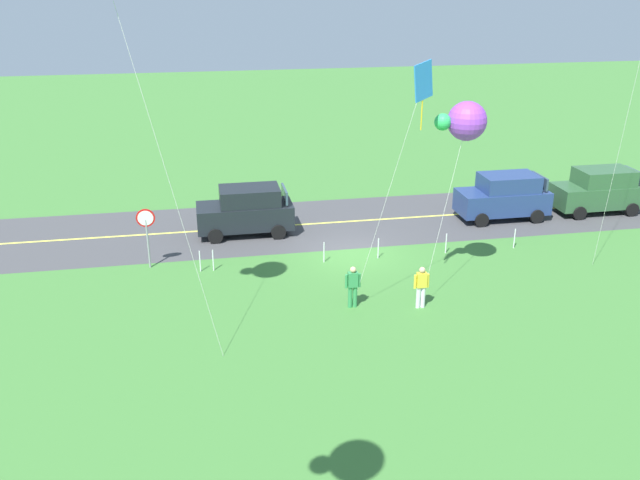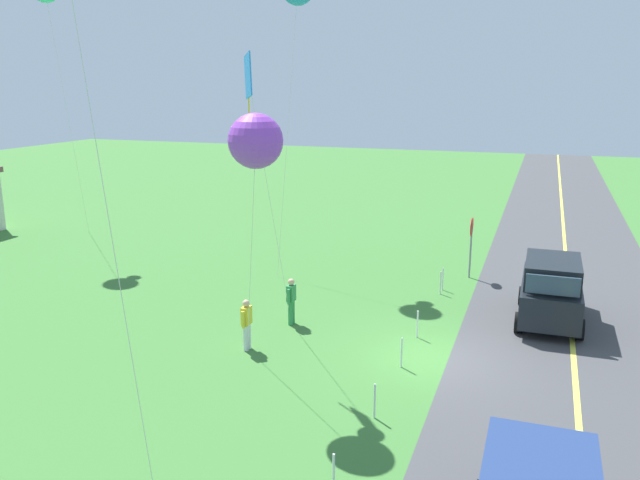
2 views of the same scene
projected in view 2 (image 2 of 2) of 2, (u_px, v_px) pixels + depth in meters
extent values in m
cube|color=#3D7533|center=(431.00, 359.00, 19.09)|extent=(120.00, 120.00, 0.10)
cube|color=#424244|center=(575.00, 378.00, 17.78)|extent=(120.00, 7.00, 0.00)
cube|color=#E5E04C|center=(575.00, 377.00, 17.78)|extent=(120.00, 0.16, 0.00)
cube|color=black|center=(550.00, 296.00, 21.83)|extent=(4.40, 1.90, 1.10)
cube|color=black|center=(553.00, 271.00, 21.37)|extent=(2.73, 1.75, 0.80)
cube|color=#334756|center=(553.00, 263.00, 22.37)|extent=(0.10, 1.62, 0.64)
cube|color=#334756|center=(553.00, 285.00, 19.89)|extent=(0.10, 1.62, 0.60)
cylinder|color=black|center=(522.00, 296.00, 23.58)|extent=(0.68, 0.22, 0.68)
cylinder|color=black|center=(577.00, 301.00, 22.96)|extent=(0.68, 0.22, 0.68)
cylinder|color=black|center=(518.00, 322.00, 20.96)|extent=(0.68, 0.22, 0.68)
cylinder|color=black|center=(580.00, 330.00, 20.34)|extent=(0.68, 0.22, 0.68)
cube|color=#334756|center=(541.00, 454.00, 10.85)|extent=(0.10, 1.62, 0.64)
cylinder|color=gray|center=(470.00, 253.00, 26.68)|extent=(0.08, 0.08, 2.10)
cylinder|color=red|center=(472.00, 227.00, 26.41)|extent=(0.76, 0.04, 0.76)
cylinder|color=white|center=(471.00, 227.00, 26.42)|extent=(0.62, 0.01, 0.62)
cylinder|color=#338C4C|center=(290.00, 313.00, 21.56)|extent=(0.16, 0.16, 0.82)
cylinder|color=#338C4C|center=(292.00, 312.00, 21.73)|extent=(0.16, 0.16, 0.82)
cube|color=#338C4C|center=(291.00, 293.00, 21.48)|extent=(0.36, 0.22, 0.56)
cylinder|color=#338C4C|center=(289.00, 297.00, 21.27)|extent=(0.10, 0.10, 0.52)
cylinder|color=#338C4C|center=(294.00, 292.00, 21.71)|extent=(0.10, 0.10, 0.52)
sphere|color=#D8AD84|center=(291.00, 282.00, 21.39)|extent=(0.22, 0.22, 0.22)
cylinder|color=silver|center=(246.00, 338.00, 19.50)|extent=(0.16, 0.16, 0.82)
cylinder|color=silver|center=(248.00, 336.00, 19.66)|extent=(0.16, 0.16, 0.82)
cube|color=yellow|center=(246.00, 315.00, 19.41)|extent=(0.36, 0.22, 0.56)
cylinder|color=yellow|center=(243.00, 320.00, 19.21)|extent=(0.10, 0.10, 0.52)
cylinder|color=yellow|center=(250.00, 314.00, 19.65)|extent=(0.10, 0.10, 0.52)
sphere|color=#D8AD84|center=(246.00, 303.00, 19.32)|extent=(0.22, 0.22, 0.22)
cylinder|color=silver|center=(272.00, 212.00, 19.86)|extent=(2.14, 0.38, 8.14)
cube|color=#2D8CE5|center=(248.00, 76.00, 17.98)|extent=(0.90, 0.65, 1.32)
cylinder|color=yellow|center=(249.00, 108.00, 18.19)|extent=(0.04, 0.04, 1.40)
cylinder|color=silver|center=(251.00, 256.00, 17.87)|extent=(1.81, 1.30, 6.53)
sphere|color=purple|center=(256.00, 141.00, 16.07)|extent=(1.40, 1.40, 1.40)
sphere|color=green|center=(270.00, 138.00, 16.89)|extent=(0.60, 0.60, 0.60)
cylinder|color=silver|center=(287.00, 134.00, 26.72)|extent=(2.47, 0.07, 11.75)
cylinder|color=silver|center=(69.00, 120.00, 32.44)|extent=(2.38, 0.69, 12.27)
cylinder|color=silver|center=(74.00, 14.00, 9.43)|extent=(0.04, 1.88, 17.86)
cylinder|color=silver|center=(334.00, 474.00, 12.63)|extent=(0.05, 0.05, 0.90)
cylinder|color=silver|center=(375.00, 401.00, 15.54)|extent=(0.05, 0.05, 0.90)
cylinder|color=silver|center=(402.00, 353.00, 18.33)|extent=(0.05, 0.05, 0.90)
cylinder|color=silver|center=(417.00, 324.00, 20.49)|extent=(0.05, 0.05, 0.90)
cylinder|color=silver|center=(443.00, 279.00, 25.20)|extent=(0.05, 0.05, 0.90)
cylinder|color=silver|center=(440.00, 283.00, 24.72)|extent=(0.05, 0.05, 0.90)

